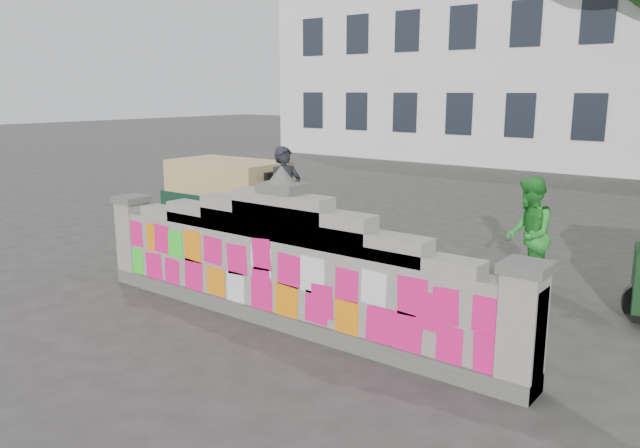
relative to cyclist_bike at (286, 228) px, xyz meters
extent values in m
plane|color=#383533|center=(2.18, -2.56, -0.50)|extent=(100.00, 100.00, 0.00)
cube|color=#4C4C49|center=(2.18, -2.56, -0.40)|extent=(6.40, 0.42, 0.20)
cube|color=gray|center=(2.18, -2.56, 0.10)|extent=(6.40, 0.32, 1.00)
cube|color=gray|center=(2.18, -2.56, 0.67)|extent=(5.20, 0.32, 0.14)
cube|color=gray|center=(2.18, -2.56, 0.74)|extent=(4.00, 0.32, 0.28)
cube|color=gray|center=(2.18, -2.56, 0.82)|extent=(2.60, 0.32, 0.44)
cube|color=gray|center=(2.18, -2.56, 0.89)|extent=(1.40, 0.32, 0.58)
cube|color=#4C4C49|center=(2.18, -2.56, 1.24)|extent=(0.55, 0.36, 0.12)
cone|color=#4C4C49|center=(2.18, -2.56, 1.40)|extent=(0.36, 0.36, 0.22)
cube|color=gray|center=(-0.84, -2.56, 0.12)|extent=(0.36, 0.40, 1.24)
cube|color=#4C4C49|center=(-0.84, -2.56, 0.78)|extent=(0.44, 0.44, 0.10)
cube|color=gray|center=(5.20, -2.56, 0.12)|extent=(0.36, 0.40, 1.24)
cube|color=#4C4C49|center=(5.20, -2.56, 0.78)|extent=(0.44, 0.44, 0.10)
cube|color=silver|center=(-4.82, 19.44, 3.50)|extent=(16.00, 10.00, 8.00)
imported|color=black|center=(0.00, 0.00, 0.00)|extent=(2.01, 1.27, 1.00)
imported|color=black|center=(0.00, 0.00, 0.35)|extent=(0.59, 0.72, 1.69)
imported|color=green|center=(4.11, 0.61, 0.35)|extent=(0.89, 1.00, 1.70)
cube|color=black|center=(-1.62, 0.19, 0.06)|extent=(2.47, 1.39, 0.81)
cube|color=tan|center=(-1.62, 0.19, 0.77)|extent=(2.27, 1.34, 0.61)
cube|color=black|center=(-0.36, 0.23, 0.06)|extent=(0.53, 0.73, 0.71)
cube|color=black|center=(-0.36, 0.23, 0.67)|extent=(0.10, 0.71, 0.61)
cylinder|color=black|center=(-0.25, 0.23, -0.25)|extent=(0.51, 0.14, 0.51)
cylinder|color=black|center=(-2.52, -0.39, -0.25)|extent=(0.51, 0.14, 0.51)
cylinder|color=black|center=(-2.55, 0.72, -0.25)|extent=(0.51, 0.14, 0.51)
camera|label=1|loc=(7.10, -8.14, 2.39)|focal=35.00mm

